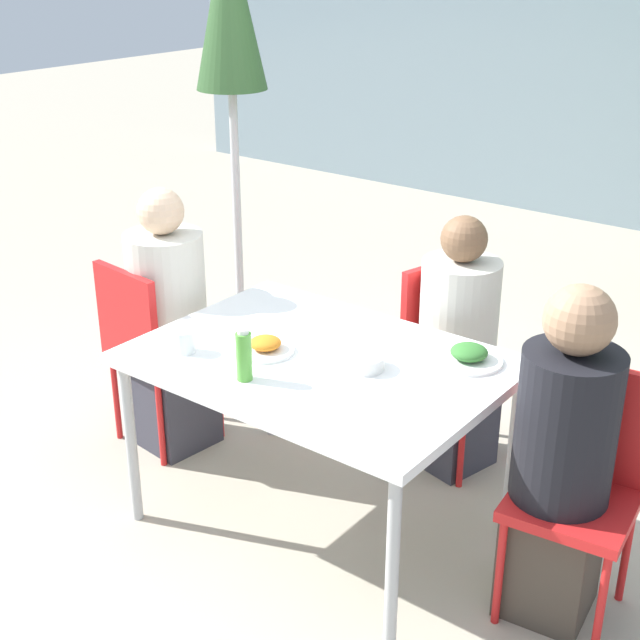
{
  "coord_description": "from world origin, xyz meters",
  "views": [
    {
      "loc": [
        1.82,
        -2.36,
        2.19
      ],
      "look_at": [
        0.0,
        0.0,
        0.9
      ],
      "focal_mm": 50.0,
      "sensor_mm": 36.0,
      "label": 1
    }
  ],
  "objects_px": {
    "chair_far": "(451,346)",
    "closed_umbrella": "(230,31)",
    "chair_right": "(581,473)",
    "person_right": "(561,465)",
    "person_left": "(169,329)",
    "chair_left": "(149,342)",
    "person_far": "(456,352)",
    "bottle": "(244,355)",
    "salad_bowl": "(364,362)",
    "drinking_cup": "(185,341)"
  },
  "relations": [
    {
      "from": "chair_far",
      "to": "salad_bowl",
      "type": "relative_size",
      "value": 6.04
    },
    {
      "from": "person_left",
      "to": "person_right",
      "type": "xyz_separation_m",
      "value": [
        1.85,
        0.01,
        0.01
      ]
    },
    {
      "from": "chair_far",
      "to": "closed_umbrella",
      "type": "relative_size",
      "value": 0.38
    },
    {
      "from": "closed_umbrella",
      "to": "person_right",
      "type": "bearing_deg",
      "value": -20.91
    },
    {
      "from": "chair_left",
      "to": "chair_right",
      "type": "distance_m",
      "value": 1.95
    },
    {
      "from": "bottle",
      "to": "drinking_cup",
      "type": "relative_size",
      "value": 2.23
    },
    {
      "from": "person_far",
      "to": "closed_umbrella",
      "type": "distance_m",
      "value": 1.91
    },
    {
      "from": "person_left",
      "to": "bottle",
      "type": "xyz_separation_m",
      "value": [
        0.82,
        -0.4,
        0.27
      ]
    },
    {
      "from": "chair_right",
      "to": "person_right",
      "type": "height_order",
      "value": "person_right"
    },
    {
      "from": "person_left",
      "to": "chair_right",
      "type": "distance_m",
      "value": 1.89
    },
    {
      "from": "person_left",
      "to": "chair_right",
      "type": "height_order",
      "value": "person_left"
    },
    {
      "from": "bottle",
      "to": "salad_bowl",
      "type": "distance_m",
      "value": 0.44
    },
    {
      "from": "chair_left",
      "to": "salad_bowl",
      "type": "relative_size",
      "value": 6.04
    },
    {
      "from": "chair_right",
      "to": "person_right",
      "type": "xyz_separation_m",
      "value": [
        -0.04,
        -0.09,
        0.06
      ]
    },
    {
      "from": "person_far",
      "to": "bottle",
      "type": "height_order",
      "value": "person_far"
    },
    {
      "from": "person_right",
      "to": "person_far",
      "type": "xyz_separation_m",
      "value": [
        -0.75,
        0.63,
        -0.04
      ]
    },
    {
      "from": "chair_left",
      "to": "person_far",
      "type": "height_order",
      "value": "person_far"
    },
    {
      "from": "chair_far",
      "to": "drinking_cup",
      "type": "height_order",
      "value": "chair_far"
    },
    {
      "from": "chair_right",
      "to": "person_far",
      "type": "height_order",
      "value": "person_far"
    },
    {
      "from": "person_right",
      "to": "chair_far",
      "type": "relative_size",
      "value": 1.37
    },
    {
      "from": "person_left",
      "to": "closed_umbrella",
      "type": "xyz_separation_m",
      "value": [
        -0.35,
        0.85,
        1.19
      ]
    },
    {
      "from": "chair_left",
      "to": "person_right",
      "type": "height_order",
      "value": "person_right"
    },
    {
      "from": "person_left",
      "to": "chair_far",
      "type": "bearing_deg",
      "value": 40.26
    },
    {
      "from": "chair_right",
      "to": "bottle",
      "type": "bearing_deg",
      "value": 18.43
    },
    {
      "from": "drinking_cup",
      "to": "person_far",
      "type": "bearing_deg",
      "value": 58.92
    },
    {
      "from": "bottle",
      "to": "drinking_cup",
      "type": "distance_m",
      "value": 0.33
    },
    {
      "from": "chair_right",
      "to": "chair_far",
      "type": "xyz_separation_m",
      "value": [
        -0.85,
        0.61,
        0.0
      ]
    },
    {
      "from": "person_far",
      "to": "salad_bowl",
      "type": "height_order",
      "value": "person_far"
    },
    {
      "from": "chair_left",
      "to": "person_right",
      "type": "relative_size",
      "value": 0.73
    },
    {
      "from": "salad_bowl",
      "to": "chair_left",
      "type": "bearing_deg",
      "value": 179.89
    },
    {
      "from": "person_left",
      "to": "person_right",
      "type": "bearing_deg",
      "value": 6.33
    },
    {
      "from": "salad_bowl",
      "to": "chair_far",
      "type": "bearing_deg",
      "value": 95.33
    },
    {
      "from": "chair_right",
      "to": "bottle",
      "type": "relative_size",
      "value": 4.54
    },
    {
      "from": "person_left",
      "to": "closed_umbrella",
      "type": "relative_size",
      "value": 0.53
    },
    {
      "from": "chair_left",
      "to": "person_far",
      "type": "bearing_deg",
      "value": 37.56
    },
    {
      "from": "person_right",
      "to": "bottle",
      "type": "bearing_deg",
      "value": 15.32
    },
    {
      "from": "person_far",
      "to": "bottle",
      "type": "distance_m",
      "value": 1.12
    },
    {
      "from": "chair_left",
      "to": "chair_right",
      "type": "relative_size",
      "value": 1.0
    },
    {
      "from": "bottle",
      "to": "chair_far",
      "type": "bearing_deg",
      "value": 79.15
    },
    {
      "from": "person_right",
      "to": "closed_umbrella",
      "type": "height_order",
      "value": "closed_umbrella"
    },
    {
      "from": "chair_left",
      "to": "person_left",
      "type": "distance_m",
      "value": 0.11
    },
    {
      "from": "chair_right",
      "to": "chair_left",
      "type": "bearing_deg",
      "value": -1.67
    },
    {
      "from": "chair_far",
      "to": "closed_umbrella",
      "type": "xyz_separation_m",
      "value": [
        -1.39,
        0.15,
        1.24
      ]
    },
    {
      "from": "chair_right",
      "to": "chair_far",
      "type": "distance_m",
      "value": 1.05
    },
    {
      "from": "person_far",
      "to": "salad_bowl",
      "type": "xyz_separation_m",
      "value": [
        0.01,
        -0.71,
        0.23
      ]
    },
    {
      "from": "chair_far",
      "to": "person_right",
      "type": "bearing_deg",
      "value": 63.03
    },
    {
      "from": "chair_left",
      "to": "drinking_cup",
      "type": "distance_m",
      "value": 0.68
    },
    {
      "from": "closed_umbrella",
      "to": "chair_right",
      "type": "bearing_deg",
      "value": -18.64
    },
    {
      "from": "person_left",
      "to": "person_far",
      "type": "bearing_deg",
      "value": 36.08
    },
    {
      "from": "chair_right",
      "to": "person_far",
      "type": "distance_m",
      "value": 0.96
    }
  ]
}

